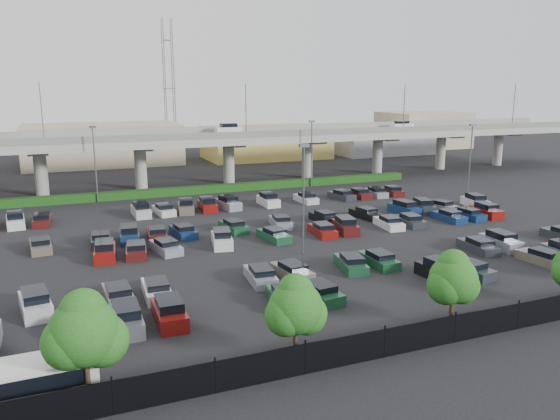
% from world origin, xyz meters
% --- Properties ---
extents(ground, '(280.00, 280.00, 0.00)m').
position_xyz_m(ground, '(0.00, 0.00, 0.00)').
color(ground, black).
extents(overpass, '(150.00, 13.00, 15.80)m').
position_xyz_m(overpass, '(-0.25, 32.03, 6.97)').
color(overpass, gray).
rests_on(overpass, ground).
extents(hedge, '(66.00, 1.60, 1.10)m').
position_xyz_m(hedge, '(0.00, 25.00, 0.55)').
color(hedge, '#163C11').
rests_on(hedge, ground).
extents(fence, '(70.00, 0.10, 2.00)m').
position_xyz_m(fence, '(-0.05, -28.00, 0.90)').
color(fence, black).
rests_on(fence, ground).
extents(tree_row, '(65.07, 3.66, 5.94)m').
position_xyz_m(tree_row, '(0.70, -26.53, 3.52)').
color(tree_row, '#332316').
rests_on(tree_row, ground).
extents(shuttle_bus, '(6.75, 2.47, 2.15)m').
position_xyz_m(shuttle_bus, '(-22.77, -25.38, 1.17)').
color(shuttle_bus, silver).
rests_on(shuttle_bus, ground).
extents(parked_cars, '(63.16, 36.66, 1.67)m').
position_xyz_m(parked_cars, '(-0.10, -3.40, 0.62)').
color(parked_cars, black).
rests_on(parked_cars, ground).
extents(light_poles, '(66.90, 48.38, 10.30)m').
position_xyz_m(light_poles, '(-4.13, 2.00, 6.24)').
color(light_poles, '#505055').
rests_on(light_poles, ground).
extents(distant_buildings, '(138.00, 24.00, 9.00)m').
position_xyz_m(distant_buildings, '(12.38, 61.81, 3.74)').
color(distant_buildings, gray).
rests_on(distant_buildings, ground).
extents(comm_tower, '(2.40, 2.40, 30.00)m').
position_xyz_m(comm_tower, '(4.00, 74.00, 15.61)').
color(comm_tower, '#505055').
rests_on(comm_tower, ground).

